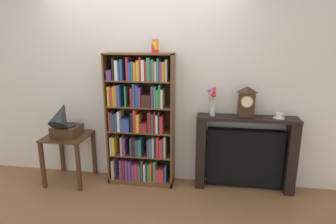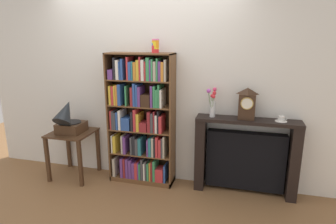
{
  "view_description": "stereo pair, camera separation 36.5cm",
  "coord_description": "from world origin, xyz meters",
  "px_view_note": "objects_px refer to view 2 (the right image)",
  "views": [
    {
      "loc": [
        0.91,
        -3.34,
        1.92
      ],
      "look_at": [
        0.36,
        0.16,
        0.99
      ],
      "focal_mm": 30.83,
      "sensor_mm": 36.0,
      "label": 1
    },
    {
      "loc": [
        1.26,
        -3.26,
        1.92
      ],
      "look_at": [
        0.36,
        0.16,
        0.99
      ],
      "focal_mm": 30.83,
      "sensor_mm": 36.0,
      "label": 2
    }
  ],
  "objects_px": {
    "cup_stack": "(155,46)",
    "gramophone": "(68,119)",
    "flower_vase": "(212,103)",
    "teacup_with_saucer": "(281,119)",
    "mantel_clock": "(247,104)",
    "bookshelf": "(141,123)",
    "fireplace_mantel": "(245,157)",
    "side_table_left": "(73,142)"
  },
  "relations": [
    {
      "from": "fireplace_mantel",
      "to": "mantel_clock",
      "type": "height_order",
      "value": "mantel_clock"
    },
    {
      "from": "fireplace_mantel",
      "to": "flower_vase",
      "type": "distance_m",
      "value": 0.79
    },
    {
      "from": "flower_vase",
      "to": "teacup_with_saucer",
      "type": "height_order",
      "value": "flower_vase"
    },
    {
      "from": "flower_vase",
      "to": "cup_stack",
      "type": "bearing_deg",
      "value": -178.29
    },
    {
      "from": "cup_stack",
      "to": "fireplace_mantel",
      "type": "bearing_deg",
      "value": 2.26
    },
    {
      "from": "bookshelf",
      "to": "teacup_with_saucer",
      "type": "height_order",
      "value": "bookshelf"
    },
    {
      "from": "flower_vase",
      "to": "teacup_with_saucer",
      "type": "relative_size",
      "value": 2.63
    },
    {
      "from": "gramophone",
      "to": "fireplace_mantel",
      "type": "xyz_separation_m",
      "value": [
        2.31,
        0.23,
        -0.38
      ]
    },
    {
      "from": "bookshelf",
      "to": "flower_vase",
      "type": "relative_size",
      "value": 4.84
    },
    {
      "from": "cup_stack",
      "to": "gramophone",
      "type": "height_order",
      "value": "cup_stack"
    },
    {
      "from": "bookshelf",
      "to": "gramophone",
      "type": "distance_m",
      "value": 0.98
    },
    {
      "from": "bookshelf",
      "to": "cup_stack",
      "type": "bearing_deg",
      "value": 0.95
    },
    {
      "from": "bookshelf",
      "to": "mantel_clock",
      "type": "bearing_deg",
      "value": 0.99
    },
    {
      "from": "fireplace_mantel",
      "to": "bookshelf",
      "type": "bearing_deg",
      "value": -177.94
    },
    {
      "from": "side_table_left",
      "to": "gramophone",
      "type": "distance_m",
      "value": 0.36
    },
    {
      "from": "cup_stack",
      "to": "bookshelf",
      "type": "bearing_deg",
      "value": -179.05
    },
    {
      "from": "cup_stack",
      "to": "side_table_left",
      "type": "bearing_deg",
      "value": -174.02
    },
    {
      "from": "fireplace_mantel",
      "to": "teacup_with_saucer",
      "type": "xyz_separation_m",
      "value": [
        0.37,
        -0.02,
        0.52
      ]
    },
    {
      "from": "gramophone",
      "to": "teacup_with_saucer",
      "type": "height_order",
      "value": "gramophone"
    },
    {
      "from": "fireplace_mantel",
      "to": "flower_vase",
      "type": "bearing_deg",
      "value": -176.84
    },
    {
      "from": "fireplace_mantel",
      "to": "teacup_with_saucer",
      "type": "relative_size",
      "value": 9.09
    },
    {
      "from": "bookshelf",
      "to": "mantel_clock",
      "type": "distance_m",
      "value": 1.36
    },
    {
      "from": "flower_vase",
      "to": "side_table_left",
      "type": "bearing_deg",
      "value": -175.62
    },
    {
      "from": "side_table_left",
      "to": "flower_vase",
      "type": "relative_size",
      "value": 1.83
    },
    {
      "from": "gramophone",
      "to": "fireplace_mantel",
      "type": "bearing_deg",
      "value": 5.57
    },
    {
      "from": "teacup_with_saucer",
      "to": "bookshelf",
      "type": "bearing_deg",
      "value": -179.15
    },
    {
      "from": "fireplace_mantel",
      "to": "cup_stack",
      "type": "bearing_deg",
      "value": -177.74
    },
    {
      "from": "cup_stack",
      "to": "fireplace_mantel",
      "type": "distance_m",
      "value": 1.76
    },
    {
      "from": "teacup_with_saucer",
      "to": "mantel_clock",
      "type": "bearing_deg",
      "value": -179.62
    },
    {
      "from": "flower_vase",
      "to": "fireplace_mantel",
      "type": "bearing_deg",
      "value": 3.16
    },
    {
      "from": "gramophone",
      "to": "flower_vase",
      "type": "distance_m",
      "value": 1.92
    },
    {
      "from": "bookshelf",
      "to": "flower_vase",
      "type": "height_order",
      "value": "bookshelf"
    },
    {
      "from": "cup_stack",
      "to": "flower_vase",
      "type": "bearing_deg",
      "value": 1.71
    },
    {
      "from": "cup_stack",
      "to": "teacup_with_saucer",
      "type": "relative_size",
      "value": 1.22
    },
    {
      "from": "side_table_left",
      "to": "teacup_with_saucer",
      "type": "bearing_deg",
      "value": 3.09
    },
    {
      "from": "side_table_left",
      "to": "teacup_with_saucer",
      "type": "relative_size",
      "value": 4.82
    },
    {
      "from": "bookshelf",
      "to": "cup_stack",
      "type": "relative_size",
      "value": 10.42
    },
    {
      "from": "cup_stack",
      "to": "teacup_with_saucer",
      "type": "bearing_deg",
      "value": 0.84
    },
    {
      "from": "cup_stack",
      "to": "mantel_clock",
      "type": "distance_m",
      "value": 1.29
    },
    {
      "from": "cup_stack",
      "to": "gramophone",
      "type": "bearing_deg",
      "value": -171.24
    },
    {
      "from": "mantel_clock",
      "to": "flower_vase",
      "type": "bearing_deg",
      "value": 179.75
    },
    {
      "from": "side_table_left",
      "to": "mantel_clock",
      "type": "relative_size",
      "value": 1.73
    }
  ]
}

